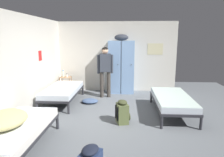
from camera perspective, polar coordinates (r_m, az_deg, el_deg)
ground_plane at (r=5.18m, az=-0.20°, el=-10.97°), size 8.73×8.73×0.00m
room_backdrop at (r=6.23m, az=-10.45°, el=4.69°), size 4.33×5.52×2.52m
locker_bank at (r=7.30m, az=2.56°, el=3.52°), size 0.90×0.55×2.07m
shelf_unit at (r=7.59m, az=-12.71°, el=-1.22°), size 0.38×0.30×0.57m
bed_left_front at (r=4.03m, az=-25.15°, el=-12.98°), size 0.90×1.90×0.49m
bed_left_rear at (r=6.41m, az=-13.52°, el=-3.27°), size 0.90×1.90×0.49m
bed_right at (r=5.56m, az=16.38°, el=-5.69°), size 0.90×1.90×0.49m
bedding_heap at (r=3.93m, az=-27.58°, el=-10.02°), size 0.69×0.81×0.27m
person_traveler at (r=6.70m, az=-1.91°, el=3.07°), size 0.52×0.26×1.65m
water_bottle at (r=7.57m, az=-13.36°, el=1.30°), size 0.06×0.06×0.24m
lotion_bottle at (r=7.48m, az=-12.38°, el=0.80°), size 0.06×0.06×0.13m
backpack_olive at (r=4.84m, az=2.98°, el=-9.31°), size 0.39×0.37×0.55m
clothes_pile_denim at (r=6.33m, az=-6.12°, el=-6.20°), size 0.50×0.41×0.13m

